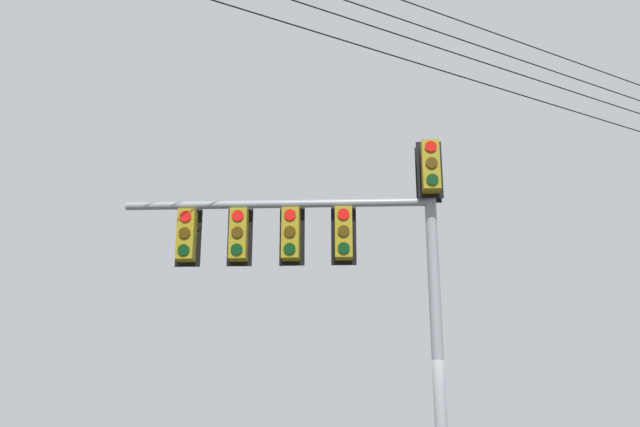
{
  "coord_description": "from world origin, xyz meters",
  "views": [
    {
      "loc": [
        -3.84,
        -10.94,
        1.51
      ],
      "look_at": [
        -1.67,
        0.46,
        5.02
      ],
      "focal_mm": 39.0,
      "sensor_mm": 36.0,
      "label": 1
    }
  ],
  "objects": [
    {
      "name": "overhead_wire_span",
      "position": [
        1.44,
        0.45,
        8.52
      ],
      "size": [
        27.26,
        9.69,
        1.48
      ],
      "color": "black"
    },
    {
      "name": "signal_mast_assembly",
      "position": [
        -1.29,
        0.38,
        4.53
      ],
      "size": [
        5.49,
        1.81,
        6.28
      ],
      "color": "gray",
      "rests_on": "ground"
    }
  ]
}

